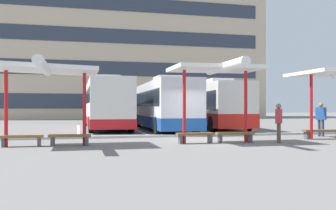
{
  "coord_description": "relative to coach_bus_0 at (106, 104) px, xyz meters",
  "views": [
    {
      "loc": [
        -5.61,
        -16.94,
        1.52
      ],
      "look_at": [
        -0.67,
        3.67,
        1.65
      ],
      "focal_mm": 40.1,
      "sensor_mm": 36.0,
      "label": 1
    }
  ],
  "objects": [
    {
      "name": "lane_stripe_1",
      "position": [
        1.81,
        -1.44,
        -1.72
      ],
      "size": [
        0.16,
        14.0,
        0.01
      ],
      "primitive_type": "cube",
      "color": "white",
      "rests_on": "ground"
    },
    {
      "name": "coach_bus_2",
      "position": [
        7.54,
        -1.78,
        -0.16
      ],
      "size": [
        3.31,
        10.86,
        3.45
      ],
      "color": "silver",
      "rests_on": "ground"
    },
    {
      "name": "waiting_passenger_0",
      "position": [
        10.42,
        -10.1,
        -0.7
      ],
      "size": [
        0.51,
        0.52,
        1.76
      ],
      "color": "#33384C",
      "rests_on": "ground"
    },
    {
      "name": "platform_kerb",
      "position": [
        3.68,
        -8.68,
        -1.67
      ],
      "size": [
        44.0,
        0.24,
        0.12
      ],
      "primitive_type": "cube",
      "color": "#ADADA8",
      "rests_on": "ground"
    },
    {
      "name": "terminal_building",
      "position": [
        3.71,
        26.97,
        8.79
      ],
      "size": [
        40.49,
        12.0,
        23.76
      ],
      "color": "#C6B293",
      "rests_on": "ground"
    },
    {
      "name": "bench_4",
      "position": [
        9.48,
        -11.58,
        -1.39
      ],
      "size": [
        2.01,
        0.57,
        0.45
      ],
      "color": "brown",
      "rests_on": "ground"
    },
    {
      "name": "coach_bus_1",
      "position": [
        3.55,
        -2.92,
        -0.12
      ],
      "size": [
        2.78,
        11.58,
        3.47
      ],
      "color": "silver",
      "rests_on": "ground"
    },
    {
      "name": "waiting_shelter_1",
      "position": [
        3.76,
        -12.52,
        1.34
      ],
      "size": [
        3.77,
        4.22,
        3.32
      ],
      "color": "red",
      "rests_on": "ground"
    },
    {
      "name": "bench_3",
      "position": [
        4.66,
        -12.24,
        -1.39
      ],
      "size": [
        1.67,
        0.56,
        0.45
      ],
      "color": "brown",
      "rests_on": "ground"
    },
    {
      "name": "ground_plane",
      "position": [
        3.68,
        -10.35,
        -1.73
      ],
      "size": [
        160.0,
        160.0,
        0.0
      ],
      "primitive_type": "plane",
      "color": "slate"
    },
    {
      "name": "waiting_shelter_0",
      "position": [
        -3.15,
        -12.2,
        1.21
      ],
      "size": [
        3.93,
        4.62,
        3.17
      ],
      "color": "red",
      "rests_on": "ground"
    },
    {
      "name": "lane_stripe_0",
      "position": [
        -1.92,
        -1.44,
        -1.72
      ],
      "size": [
        0.16,
        14.0,
        0.01
      ],
      "primitive_type": "cube",
      "color": "white",
      "rests_on": "ground"
    },
    {
      "name": "lane_stripe_2",
      "position": [
        5.55,
        -1.44,
        -1.72
      ],
      "size": [
        0.16,
        14.0,
        0.01
      ],
      "primitive_type": "cube",
      "color": "white",
      "rests_on": "ground"
    },
    {
      "name": "coach_bus_0",
      "position": [
        0.0,
        0.0,
        0.0
      ],
      "size": [
        2.69,
        12.49,
        3.66
      ],
      "color": "silver",
      "rests_on": "ground"
    },
    {
      "name": "waiting_passenger_1",
      "position": [
        6.43,
        -12.79,
        -0.76
      ],
      "size": [
        0.48,
        0.52,
        1.68
      ],
      "color": "brown",
      "rests_on": "ground"
    },
    {
      "name": "lane_stripe_3",
      "position": [
        9.28,
        -1.44,
        -1.72
      ],
      "size": [
        0.16,
        14.0,
        0.01
      ],
      "primitive_type": "cube",
      "color": "white",
      "rests_on": "ground"
    },
    {
      "name": "bench_1",
      "position": [
        -2.25,
        -11.99,
        -1.39
      ],
      "size": [
        1.66,
        0.62,
        0.45
      ],
      "color": "brown",
      "rests_on": "ground"
    },
    {
      "name": "bench_0",
      "position": [
        -4.05,
        -11.91,
        -1.4
      ],
      "size": [
        1.59,
        0.43,
        0.45
      ],
      "color": "brown",
      "rests_on": "ground"
    },
    {
      "name": "bench_2",
      "position": [
        2.86,
        -12.25,
        -1.4
      ],
      "size": [
        1.6,
        0.44,
        0.45
      ],
      "color": "brown",
      "rests_on": "ground"
    }
  ]
}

